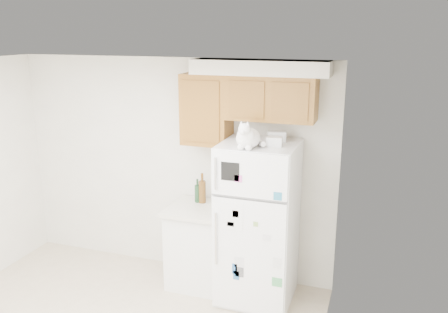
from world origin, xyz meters
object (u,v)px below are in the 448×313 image
at_px(refrigerator, 258,223).
at_px(bottle_green, 197,191).
at_px(storage_box_back, 277,136).
at_px(cat, 248,137).
at_px(base_counter, 199,245).
at_px(storage_box_front, 274,141).
at_px(bottle_amber, 202,188).

xyz_separation_m(refrigerator, bottle_green, (-0.75, 0.21, 0.20)).
bearing_deg(storage_box_back, cat, -131.60).
xyz_separation_m(base_counter, storage_box_back, (0.83, 0.09, 1.29)).
bearing_deg(storage_box_front, storage_box_back, 90.32).
relative_size(bottle_green, bottle_amber, 0.79).
height_order(cat, storage_box_back, cat).
bearing_deg(base_counter, storage_box_back, 6.11).
bearing_deg(base_counter, storage_box_front, -8.34).
relative_size(base_counter, storage_box_back, 5.11).
bearing_deg(cat, storage_box_front, 39.51).
bearing_deg(storage_box_front, bottle_green, 157.58).
distance_m(storage_box_back, bottle_green, 1.13).
bearing_deg(refrigerator, storage_box_front, -17.51).
relative_size(base_counter, storage_box_front, 6.13).
relative_size(cat, storage_box_back, 2.27).
distance_m(cat, storage_box_front, 0.29).
xyz_separation_m(cat, bottle_green, (-0.70, 0.44, -0.75)).
distance_m(cat, bottle_amber, 1.06).
height_order(cat, storage_box_front, cat).
bearing_deg(base_counter, bottle_amber, 92.00).
xyz_separation_m(storage_box_front, bottle_green, (-0.92, 0.26, -0.69)).
relative_size(refrigerator, base_counter, 1.85).
distance_m(refrigerator, storage_box_front, 0.91).
relative_size(refrigerator, bottle_green, 6.34).
height_order(refrigerator, cat, cat).
xyz_separation_m(cat, storage_box_front, (0.22, 0.18, -0.06)).
xyz_separation_m(base_counter, storage_box_front, (0.85, -0.12, 1.28)).
relative_size(refrigerator, cat, 4.16).
bearing_deg(storage_box_front, bottle_amber, 156.53).
bearing_deg(bottle_amber, cat, -34.51).
distance_m(bottle_green, bottle_amber, 0.07).
height_order(storage_box_back, storage_box_front, storage_box_back).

